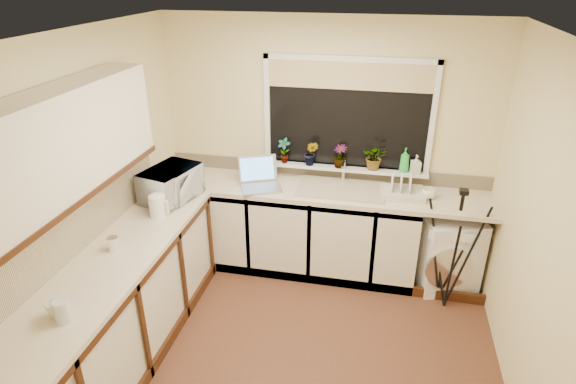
{
  "coord_description": "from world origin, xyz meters",
  "views": [
    {
      "loc": [
        0.55,
        -2.86,
        2.83
      ],
      "look_at": [
        -0.18,
        0.55,
        1.15
      ],
      "focal_mm": 29.5,
      "sensor_mm": 36.0,
      "label": 1
    }
  ],
  "objects_px": {
    "soap_bottle_green": "(405,160)",
    "kettle": "(158,206)",
    "tripod": "(453,251)",
    "plant_d": "(375,157)",
    "glass_jug": "(62,311)",
    "microwave": "(171,184)",
    "soap_bottle_clear": "(416,164)",
    "steel_jar": "(113,244)",
    "washing_machine": "(447,250)",
    "plant_b": "(311,153)",
    "plant_c": "(340,156)",
    "plant_a": "(284,151)",
    "dish_rack": "(402,193)",
    "cup_back": "(428,194)",
    "cup_left": "(55,309)",
    "laptop": "(260,179)"
  },
  "relations": [
    {
      "from": "soap_bottle_clear",
      "to": "plant_a",
      "type": "bearing_deg",
      "value": 179.49
    },
    {
      "from": "plant_d",
      "to": "plant_b",
      "type": "bearing_deg",
      "value": -177.45
    },
    {
      "from": "plant_b",
      "to": "soap_bottle_green",
      "type": "bearing_deg",
      "value": 1.66
    },
    {
      "from": "microwave",
      "to": "soap_bottle_clear",
      "type": "relative_size",
      "value": 2.9
    },
    {
      "from": "washing_machine",
      "to": "laptop",
      "type": "bearing_deg",
      "value": 164.27
    },
    {
      "from": "washing_machine",
      "to": "soap_bottle_green",
      "type": "distance_m",
      "value": 0.95
    },
    {
      "from": "glass_jug",
      "to": "soap_bottle_green",
      "type": "xyz_separation_m",
      "value": [
        1.99,
        2.39,
        0.19
      ]
    },
    {
      "from": "dish_rack",
      "to": "soap_bottle_green",
      "type": "distance_m",
      "value": 0.33
    },
    {
      "from": "plant_b",
      "to": "plant_d",
      "type": "distance_m",
      "value": 0.61
    },
    {
      "from": "plant_b",
      "to": "plant_c",
      "type": "relative_size",
      "value": 1.1
    },
    {
      "from": "plant_a",
      "to": "soap_bottle_green",
      "type": "relative_size",
      "value": 1.08
    },
    {
      "from": "washing_machine",
      "to": "plant_b",
      "type": "distance_m",
      "value": 1.6
    },
    {
      "from": "washing_machine",
      "to": "dish_rack",
      "type": "xyz_separation_m",
      "value": [
        -0.47,
        0.0,
        0.56
      ]
    },
    {
      "from": "steel_jar",
      "to": "tripod",
      "type": "bearing_deg",
      "value": 21.66
    },
    {
      "from": "tripod",
      "to": "plant_d",
      "type": "xyz_separation_m",
      "value": [
        -0.75,
        0.6,
        0.59
      ]
    },
    {
      "from": "tripod",
      "to": "soap_bottle_clear",
      "type": "distance_m",
      "value": 0.87
    },
    {
      "from": "kettle",
      "to": "steel_jar",
      "type": "height_order",
      "value": "kettle"
    },
    {
      "from": "tripod",
      "to": "cup_back",
      "type": "relative_size",
      "value": 9.31
    },
    {
      "from": "plant_d",
      "to": "soap_bottle_clear",
      "type": "relative_size",
      "value": 1.37
    },
    {
      "from": "plant_a",
      "to": "dish_rack",
      "type": "bearing_deg",
      "value": -10.73
    },
    {
      "from": "laptop",
      "to": "cup_left",
      "type": "xyz_separation_m",
      "value": [
        -0.72,
        -2.08,
        -0.02
      ]
    },
    {
      "from": "dish_rack",
      "to": "cup_left",
      "type": "distance_m",
      "value": 2.97
    },
    {
      "from": "soap_bottle_green",
      "to": "soap_bottle_clear",
      "type": "relative_size",
      "value": 1.28
    },
    {
      "from": "tripod",
      "to": "plant_b",
      "type": "distance_m",
      "value": 1.59
    },
    {
      "from": "washing_machine",
      "to": "plant_b",
      "type": "relative_size",
      "value": 2.99
    },
    {
      "from": "laptop",
      "to": "glass_jug",
      "type": "relative_size",
      "value": 3.39
    },
    {
      "from": "tripod",
      "to": "glass_jug",
      "type": "distance_m",
      "value": 3.07
    },
    {
      "from": "steel_jar",
      "to": "cup_left",
      "type": "relative_size",
      "value": 1.02
    },
    {
      "from": "washing_machine",
      "to": "cup_left",
      "type": "bearing_deg",
      "value": -157.12
    },
    {
      "from": "washing_machine",
      "to": "cup_back",
      "type": "bearing_deg",
      "value": 162.74
    },
    {
      "from": "microwave",
      "to": "soap_bottle_clear",
      "type": "height_order",
      "value": "soap_bottle_clear"
    },
    {
      "from": "soap_bottle_clear",
      "to": "soap_bottle_green",
      "type": "bearing_deg",
      "value": 165.83
    },
    {
      "from": "soap_bottle_green",
      "to": "kettle",
      "type": "bearing_deg",
      "value": -152.42
    },
    {
      "from": "plant_a",
      "to": "soap_bottle_clear",
      "type": "xyz_separation_m",
      "value": [
        1.27,
        -0.01,
        -0.03
      ]
    },
    {
      "from": "glass_jug",
      "to": "cup_left",
      "type": "height_order",
      "value": "glass_jug"
    },
    {
      "from": "laptop",
      "to": "plant_c",
      "type": "distance_m",
      "value": 0.81
    },
    {
      "from": "cup_left",
      "to": "glass_jug",
      "type": "bearing_deg",
      "value": -19.1
    },
    {
      "from": "plant_a",
      "to": "soap_bottle_green",
      "type": "height_order",
      "value": "plant_a"
    },
    {
      "from": "dish_rack",
      "to": "soap_bottle_clear",
      "type": "xyz_separation_m",
      "value": [
        0.11,
        0.21,
        0.21
      ]
    },
    {
      "from": "glass_jug",
      "to": "steel_jar",
      "type": "xyz_separation_m",
      "value": [
        -0.12,
        0.77,
        -0.02
      ]
    },
    {
      "from": "laptop",
      "to": "cup_back",
      "type": "relative_size",
      "value": 3.85
    },
    {
      "from": "laptop",
      "to": "cup_back",
      "type": "bearing_deg",
      "value": -22.74
    },
    {
      "from": "dish_rack",
      "to": "washing_machine",
      "type": "bearing_deg",
      "value": -4.97
    },
    {
      "from": "washing_machine",
      "to": "plant_c",
      "type": "distance_m",
      "value": 1.36
    },
    {
      "from": "tripod",
      "to": "soap_bottle_clear",
      "type": "relative_size",
      "value": 6.45
    },
    {
      "from": "washing_machine",
      "to": "glass_jug",
      "type": "bearing_deg",
      "value": -155.97
    },
    {
      "from": "steel_jar",
      "to": "soap_bottle_green",
      "type": "height_order",
      "value": "soap_bottle_green"
    },
    {
      "from": "microwave",
      "to": "plant_a",
      "type": "relative_size",
      "value": 2.11
    },
    {
      "from": "plant_c",
      "to": "plant_a",
      "type": "bearing_deg",
      "value": 179.62
    },
    {
      "from": "plant_a",
      "to": "soap_bottle_clear",
      "type": "relative_size",
      "value": 1.38
    }
  ]
}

